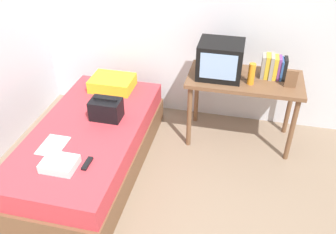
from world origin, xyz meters
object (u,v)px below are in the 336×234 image
(tv, at_px, (220,59))
(handbag, at_px, (106,109))
(folded_towel, at_px, (60,164))
(pillow, at_px, (112,83))
(magazine, at_px, (53,145))
(remote_dark, at_px, (87,163))
(picture_frame, at_px, (291,79))
(desk, at_px, (244,86))
(water_bottle, at_px, (251,74))
(book_row, at_px, (274,67))
(bed, at_px, (91,147))

(tv, bearing_deg, handbag, -150.06)
(tv, height_order, folded_towel, tv)
(pillow, height_order, folded_towel, pillow)
(magazine, bearing_deg, remote_dark, -21.96)
(picture_frame, bearing_deg, folded_towel, -145.15)
(magazine, bearing_deg, picture_frame, 26.98)
(desk, bearing_deg, water_bottle, -66.38)
(water_bottle, height_order, handbag, water_bottle)
(desk, xyz_separation_m, pillow, (-1.43, -0.04, -0.12))
(desk, xyz_separation_m, folded_towel, (-1.40, -1.38, -0.15))
(book_row, bearing_deg, bed, -152.88)
(tv, distance_m, pillow, 1.24)
(water_bottle, bearing_deg, book_row, 41.80)
(book_row, distance_m, handbag, 1.71)
(water_bottle, distance_m, book_row, 0.28)
(bed, bearing_deg, folded_towel, -88.54)
(remote_dark, bearing_deg, bed, 113.57)
(tv, bearing_deg, folded_towel, -129.88)
(handbag, height_order, remote_dark, handbag)
(picture_frame, height_order, magazine, picture_frame)
(desk, bearing_deg, bed, -150.69)
(bed, distance_m, desk, 1.68)
(handbag, xyz_separation_m, remote_dark, (0.09, -0.69, -0.09))
(tv, relative_size, magazine, 1.52)
(bed, xyz_separation_m, pillow, (-0.02, 0.76, 0.31))
(picture_frame, xyz_separation_m, remote_dark, (-1.62, -1.19, -0.37))
(desk, distance_m, book_row, 0.34)
(tv, xyz_separation_m, remote_dark, (-0.93, -1.27, -0.46))
(pillow, relative_size, folded_towel, 1.66)
(tv, distance_m, magazine, 1.79)
(picture_frame, bearing_deg, tv, 173.10)
(picture_frame, bearing_deg, magazine, -153.02)
(desk, relative_size, water_bottle, 5.35)
(desk, height_order, water_bottle, water_bottle)
(bed, distance_m, pillow, 0.82)
(tv, bearing_deg, magazine, -140.02)
(handbag, bearing_deg, magazine, -120.34)
(tv, xyz_separation_m, book_row, (0.53, 0.08, -0.06))
(handbag, bearing_deg, remote_dark, -82.56)
(picture_frame, height_order, pillow, picture_frame)
(water_bottle, xyz_separation_m, handbag, (-1.34, -0.48, -0.30))
(desk, distance_m, tv, 0.39)
(water_bottle, height_order, picture_frame, water_bottle)
(desk, relative_size, tv, 2.64)
(bed, relative_size, book_row, 8.17)
(water_bottle, bearing_deg, handbag, -160.08)
(bed, bearing_deg, picture_frame, 20.54)
(bed, distance_m, book_row, 1.99)
(desk, distance_m, picture_frame, 0.48)
(bed, height_order, remote_dark, remote_dark)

